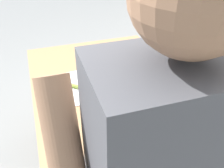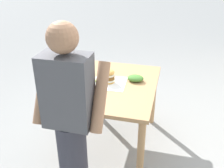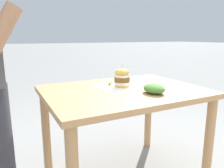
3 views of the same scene
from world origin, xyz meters
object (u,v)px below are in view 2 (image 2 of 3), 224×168
side_salad (135,78)px  sandwich (109,76)px  diner_across_table (70,124)px  pickle_spear (98,82)px  patio_table (114,94)px

side_salad → sandwich: bearing=21.7°
diner_across_table → pickle_spear: bearing=-86.4°
sandwich → diner_across_table: bearing=86.3°
sandwich → side_salad: sandwich is taller
patio_table → sandwich: (0.07, -0.02, 0.20)m
sandwich → patio_table: bearing=160.0°
sandwich → side_salad: bearing=-158.3°
side_salad → diner_across_table: bearing=72.3°
sandwich → diner_across_table: diner_across_table is taller
patio_table → side_salad: bearing=-147.6°
side_salad → patio_table: bearing=32.4°
patio_table → sandwich: bearing=-20.0°
pickle_spear → side_salad: (-0.39, -0.15, 0.02)m
patio_table → side_salad: (-0.21, -0.13, 0.16)m
diner_across_table → sandwich: bearing=-93.7°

